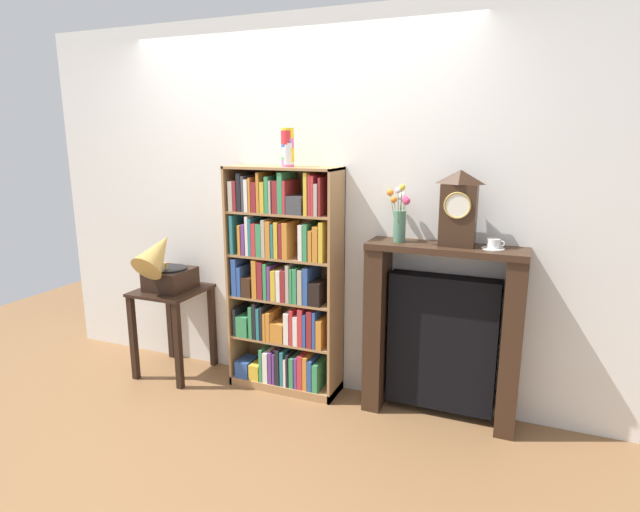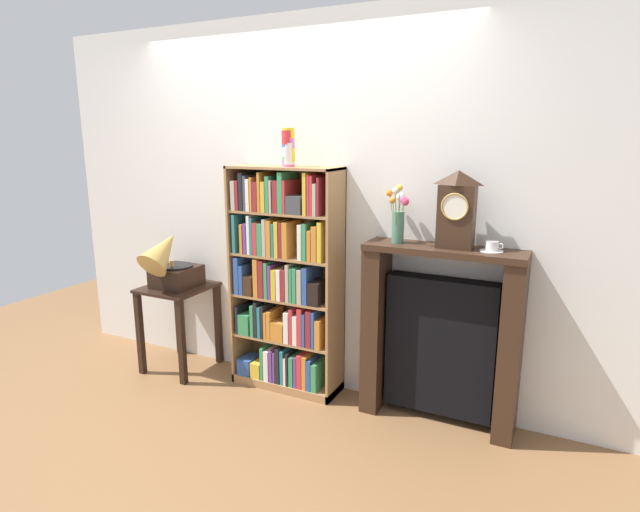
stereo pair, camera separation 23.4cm
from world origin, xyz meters
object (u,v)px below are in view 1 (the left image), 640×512
fireplace_mantel (442,334)px  teacup_with_saucer (493,245)px  bookshelf (283,286)px  side_table_left (173,311)px  gramophone (163,265)px  mantel_clock (459,208)px  cup_stack (288,148)px  flower_vase (400,215)px

fireplace_mantel → teacup_with_saucer: size_ratio=8.59×
bookshelf → side_table_left: (-0.90, -0.10, -0.28)m
bookshelf → gramophone: bearing=-169.5°
bookshelf → mantel_clock: 1.32m
cup_stack → side_table_left: (-0.96, -0.07, -1.23)m
bookshelf → gramophone: size_ratio=3.21×
fireplace_mantel → cup_stack: bearing=-176.6°
bookshelf → teacup_with_saucer: size_ratio=11.98×
cup_stack → mantel_clock: cup_stack is taller
side_table_left → teacup_with_saucer: bearing=2.7°
cup_stack → teacup_with_saucer: 1.43m
gramophone → cup_stack: bearing=8.1°
teacup_with_saucer → fireplace_mantel: bearing=175.4°
bookshelf → cup_stack: size_ratio=6.41×
fireplace_mantel → mantel_clock: mantel_clock is taller
gramophone → flower_vase: size_ratio=1.34×
cup_stack → flower_vase: bearing=3.9°
cup_stack → side_table_left: 1.56m
mantel_clock → cup_stack: bearing=-178.0°
gramophone → flower_vase: (1.71, 0.19, 0.44)m
mantel_clock → teacup_with_saucer: (0.21, 0.00, -0.20)m
fireplace_mantel → mantel_clock: bearing=-21.6°
gramophone → flower_vase: 1.78m
bookshelf → cup_stack: (0.06, -0.03, 0.95)m
bookshelf → fireplace_mantel: size_ratio=1.39×
side_table_left → fireplace_mantel: fireplace_mantel is taller
teacup_with_saucer → mantel_clock: bearing=-179.4°
gramophone → fireplace_mantel: 2.04m
flower_vase → mantel_clock: bearing=-2.1°
fireplace_mantel → mantel_clock: (0.06, -0.02, 0.82)m
side_table_left → bookshelf: bearing=6.3°
fireplace_mantel → side_table_left: bearing=-176.3°
side_table_left → mantel_clock: size_ratio=1.46×
fireplace_mantel → bookshelf: bearing=-178.3°
teacup_with_saucer → cup_stack: bearing=-178.2°
side_table_left → teacup_with_saucer: teacup_with_saucer is taller
flower_vase → bookshelf: bearing=-178.5°
gramophone → fireplace_mantel: bearing=5.7°
bookshelf → fireplace_mantel: (1.11, 0.03, -0.21)m
cup_stack → flower_vase: (0.75, 0.05, -0.41)m
cup_stack → gramophone: cup_stack is taller
cup_stack → fireplace_mantel: 1.57m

